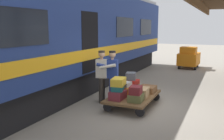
{
  "coord_description": "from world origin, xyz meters",
  "views": [
    {
      "loc": [
        -1.95,
        7.37,
        2.45
      ],
      "look_at": [
        1.19,
        0.44,
        1.15
      ],
      "focal_mm": 40.29,
      "sensor_mm": 36.0,
      "label": 1
    }
  ],
  "objects_px": {
    "train_car": "(54,38)",
    "suitcase_gray_aluminum": "(124,84)",
    "suitcase_brown_leather": "(147,89)",
    "suitcase_red_plastic": "(132,82)",
    "suitcase_maroon_trunk": "(136,90)",
    "suitcase_yellow_case": "(118,82)",
    "porter_in_overalls": "(112,75)",
    "suitcase_orange_carryall": "(125,90)",
    "luggage_cart": "(133,97)",
    "suitcase_cream_canvas": "(131,87)",
    "porter_by_door": "(102,74)",
    "baggage_tug": "(189,58)",
    "suitcase_teal_softside": "(118,88)",
    "suitcase_slate_roller": "(131,76)",
    "suitcase_tan_vintage": "(142,92)",
    "suitcase_olive_duffel": "(136,98)",
    "suitcase_burgundy_valise": "(118,95)"
  },
  "relations": [
    {
      "from": "suitcase_slate_roller",
      "to": "porter_by_door",
      "type": "bearing_deg",
      "value": 38.79
    },
    {
      "from": "luggage_cart",
      "to": "baggage_tug",
      "type": "bearing_deg",
      "value": -93.8
    },
    {
      "from": "suitcase_teal_softside",
      "to": "suitcase_yellow_case",
      "type": "height_order",
      "value": "suitcase_yellow_case"
    },
    {
      "from": "suitcase_orange_carryall",
      "to": "porter_by_door",
      "type": "relative_size",
      "value": 0.36
    },
    {
      "from": "suitcase_brown_leather",
      "to": "suitcase_red_plastic",
      "type": "bearing_deg",
      "value": -2.79
    },
    {
      "from": "suitcase_tan_vintage",
      "to": "porter_by_door",
      "type": "height_order",
      "value": "porter_by_door"
    },
    {
      "from": "suitcase_slate_roller",
      "to": "suitcase_yellow_case",
      "type": "relative_size",
      "value": 0.7
    },
    {
      "from": "suitcase_red_plastic",
      "to": "suitcase_slate_roller",
      "type": "xyz_separation_m",
      "value": [
        0.02,
        0.02,
        0.2
      ]
    },
    {
      "from": "suitcase_yellow_case",
      "to": "suitcase_cream_canvas",
      "type": "bearing_deg",
      "value": -89.86
    },
    {
      "from": "suitcase_orange_carryall",
      "to": "suitcase_slate_roller",
      "type": "height_order",
      "value": "suitcase_slate_roller"
    },
    {
      "from": "baggage_tug",
      "to": "luggage_cart",
      "type": "bearing_deg",
      "value": 86.2
    },
    {
      "from": "suitcase_brown_leather",
      "to": "baggage_tug",
      "type": "height_order",
      "value": "baggage_tug"
    },
    {
      "from": "porter_in_overalls",
      "to": "suitcase_gray_aluminum",
      "type": "bearing_deg",
      "value": 167.16
    },
    {
      "from": "suitcase_brown_leather",
      "to": "porter_by_door",
      "type": "height_order",
      "value": "porter_by_door"
    },
    {
      "from": "suitcase_gray_aluminum",
      "to": "suitcase_orange_carryall",
      "type": "bearing_deg",
      "value": -128.64
    },
    {
      "from": "suitcase_cream_canvas",
      "to": "suitcase_tan_vintage",
      "type": "height_order",
      "value": "suitcase_tan_vintage"
    },
    {
      "from": "baggage_tug",
      "to": "suitcase_slate_roller",
      "type": "bearing_deg",
      "value": 83.71
    },
    {
      "from": "suitcase_maroon_trunk",
      "to": "porter_in_overalls",
      "type": "height_order",
      "value": "porter_in_overalls"
    },
    {
      "from": "suitcase_olive_duffel",
      "to": "suitcase_teal_softside",
      "type": "relative_size",
      "value": 1.05
    },
    {
      "from": "suitcase_teal_softside",
      "to": "suitcase_red_plastic",
      "type": "bearing_deg",
      "value": -90.8
    },
    {
      "from": "suitcase_teal_softside",
      "to": "porter_in_overalls",
      "type": "xyz_separation_m",
      "value": [
        0.48,
        -0.62,
        0.25
      ]
    },
    {
      "from": "suitcase_orange_carryall",
      "to": "suitcase_brown_leather",
      "type": "bearing_deg",
      "value": -134.08
    },
    {
      "from": "suitcase_cream_canvas",
      "to": "suitcase_gray_aluminum",
      "type": "height_order",
      "value": "suitcase_gray_aluminum"
    },
    {
      "from": "suitcase_cream_canvas",
      "to": "suitcase_slate_roller",
      "type": "xyz_separation_m",
      "value": [
        0.02,
        -0.01,
        0.38
      ]
    },
    {
      "from": "suitcase_red_plastic",
      "to": "porter_by_door",
      "type": "bearing_deg",
      "value": 38.89
    },
    {
      "from": "baggage_tug",
      "to": "suitcase_teal_softside",
      "type": "bearing_deg",
      "value": 84.53
    },
    {
      "from": "suitcase_brown_leather",
      "to": "suitcase_red_plastic",
      "type": "distance_m",
      "value": 0.59
    },
    {
      "from": "suitcase_brown_leather",
      "to": "suitcase_orange_carryall",
      "type": "relative_size",
      "value": 0.93
    },
    {
      "from": "suitcase_maroon_trunk",
      "to": "suitcase_yellow_case",
      "type": "relative_size",
      "value": 0.71
    },
    {
      "from": "train_car",
      "to": "suitcase_cream_canvas",
      "type": "height_order",
      "value": "train_car"
    },
    {
      "from": "porter_in_overalls",
      "to": "porter_by_door",
      "type": "relative_size",
      "value": 1.0
    },
    {
      "from": "train_car",
      "to": "porter_in_overalls",
      "type": "height_order",
      "value": "train_car"
    },
    {
      "from": "suitcase_maroon_trunk",
      "to": "suitcase_slate_roller",
      "type": "xyz_separation_m",
      "value": [
        0.58,
        -1.18,
        0.15
      ]
    },
    {
      "from": "porter_in_overalls",
      "to": "baggage_tug",
      "type": "bearing_deg",
      "value": -99.11
    },
    {
      "from": "porter_in_overalls",
      "to": "suitcase_tan_vintage",
      "type": "bearing_deg",
      "value": 176.3
    },
    {
      "from": "suitcase_teal_softside",
      "to": "porter_by_door",
      "type": "relative_size",
      "value": 0.27
    },
    {
      "from": "suitcase_gray_aluminum",
      "to": "baggage_tug",
      "type": "relative_size",
      "value": 0.23
    },
    {
      "from": "suitcase_cream_canvas",
      "to": "suitcase_orange_carryall",
      "type": "xyz_separation_m",
      "value": [
        0.0,
        0.58,
        0.03
      ]
    },
    {
      "from": "luggage_cart",
      "to": "porter_by_door",
      "type": "xyz_separation_m",
      "value": [
        1.07,
        0.03,
        0.63
      ]
    },
    {
      "from": "suitcase_burgundy_valise",
      "to": "porter_by_door",
      "type": "distance_m",
      "value": 1.07
    },
    {
      "from": "suitcase_olive_duffel",
      "to": "suitcase_cream_canvas",
      "type": "distance_m",
      "value": 1.29
    },
    {
      "from": "suitcase_red_plastic",
      "to": "suitcase_slate_roller",
      "type": "height_order",
      "value": "suitcase_slate_roller"
    },
    {
      "from": "suitcase_maroon_trunk",
      "to": "suitcase_slate_roller",
      "type": "height_order",
      "value": "suitcase_slate_roller"
    },
    {
      "from": "suitcase_brown_leather",
      "to": "suitcase_orange_carryall",
      "type": "bearing_deg",
      "value": 45.92
    },
    {
      "from": "suitcase_brown_leather",
      "to": "luggage_cart",
      "type": "bearing_deg",
      "value": 64.16
    },
    {
      "from": "suitcase_slate_roller",
      "to": "suitcase_orange_carryall",
      "type": "bearing_deg",
      "value": 92.05
    },
    {
      "from": "train_car",
      "to": "luggage_cart",
      "type": "relative_size",
      "value": 8.62
    },
    {
      "from": "suitcase_red_plastic",
      "to": "suitcase_maroon_trunk",
      "type": "distance_m",
      "value": 1.33
    },
    {
      "from": "train_car",
      "to": "suitcase_gray_aluminum",
      "type": "xyz_separation_m",
      "value": [
        -2.78,
        0.18,
        -1.38
      ]
    },
    {
      "from": "suitcase_slate_roller",
      "to": "suitcase_yellow_case",
      "type": "xyz_separation_m",
      "value": [
        -0.02,
        1.14,
        0.04
      ]
    }
  ]
}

